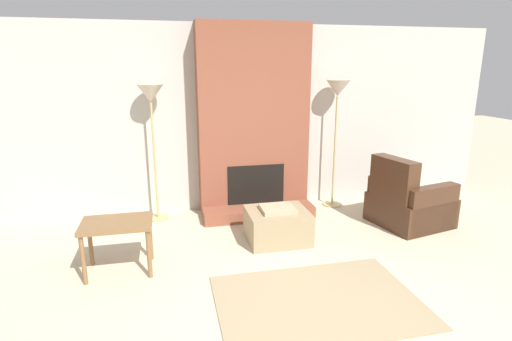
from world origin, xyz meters
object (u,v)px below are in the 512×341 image
at_px(side_table, 117,229).
at_px(floor_lamp_left, 151,104).
at_px(ottoman, 277,225).
at_px(armchair, 406,204).
at_px(floor_lamp_right, 337,98).

bearing_deg(side_table, floor_lamp_left, 75.51).
height_order(ottoman, side_table, side_table).
bearing_deg(ottoman, armchair, 3.76).
xyz_separation_m(side_table, floor_lamp_left, (0.36, 1.40, 1.11)).
height_order(floor_lamp_left, floor_lamp_right, floor_lamp_right).
bearing_deg(floor_lamp_right, floor_lamp_left, 180.00).
bearing_deg(floor_lamp_left, side_table, -104.49).
height_order(side_table, floor_lamp_left, floor_lamp_left).
height_order(side_table, floor_lamp_right, floor_lamp_right).
bearing_deg(armchair, ottoman, 81.28).
relative_size(side_table, floor_lamp_left, 0.38).
distance_m(floor_lamp_left, floor_lamp_right, 2.56).
height_order(ottoman, armchair, armchair).
bearing_deg(floor_lamp_left, ottoman, -36.73).
bearing_deg(armchair, floor_lamp_right, 21.67).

